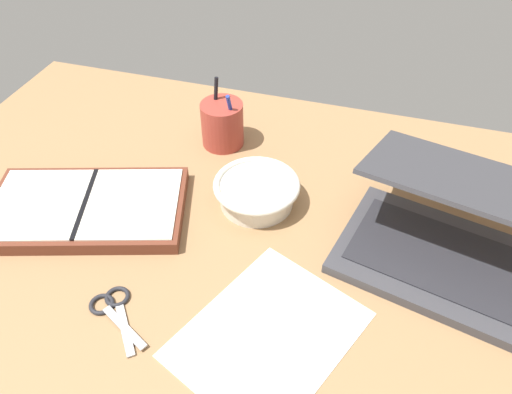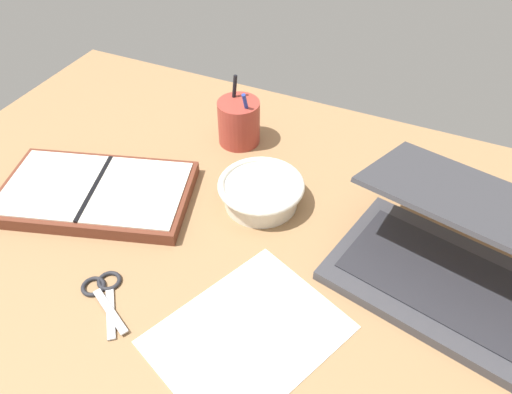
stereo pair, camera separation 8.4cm
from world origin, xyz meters
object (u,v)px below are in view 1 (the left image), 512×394
object	(u,v)px
bowl	(257,191)
pen_cup	(222,124)
planner	(87,208)
scissors	(113,307)
laptop	(454,234)

from	to	relation	value
bowl	pen_cup	world-z (taller)	pen_cup
planner	scissors	bearing A→B (deg)	-67.18
bowl	planner	bearing A→B (deg)	-158.11
laptop	pen_cup	distance (cm)	50.17
scissors	bowl	bearing A→B (deg)	103.31
pen_cup	bowl	bearing A→B (deg)	-52.63
pen_cup	scissors	xyz separation A→B (cm)	(-2.00, -44.76, -4.48)
planner	bowl	bearing A→B (deg)	4.62
laptop	scissors	world-z (taller)	laptop
scissors	laptop	bearing A→B (deg)	67.58
laptop	planner	world-z (taller)	laptop
pen_cup	planner	xyz separation A→B (cm)	(-16.50, -27.54, -3.45)
bowl	pen_cup	distance (cm)	20.22
pen_cup	planner	distance (cm)	32.29
bowl	planner	size ratio (longest dim) A/B	0.40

